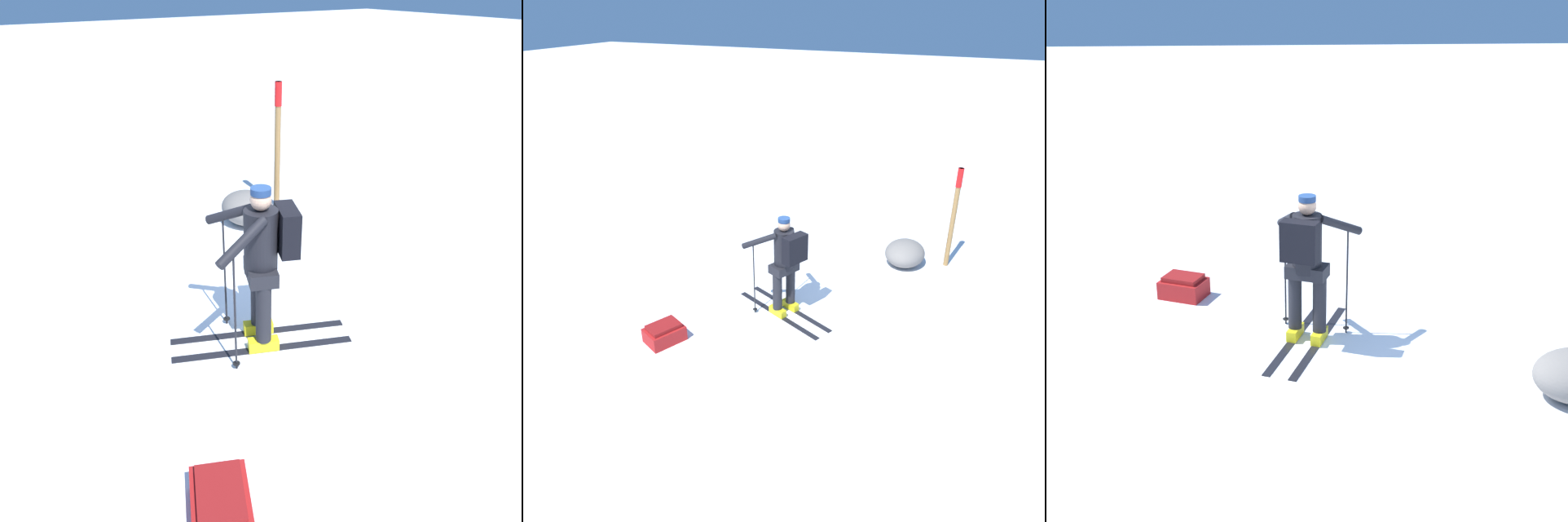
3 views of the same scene
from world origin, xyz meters
The scene contains 3 objects.
ground_plane centered at (0.00, 0.00, 0.00)m, with size 80.00×80.00×0.00m, color white.
skier centered at (-0.59, 0.61, 0.95)m, with size 1.15×1.80×1.65m.
dropped_backpack centered at (-2.02, 1.92, 0.13)m, with size 0.65×0.58×0.29m.
Camera 3 is at (-1.14, -6.51, 3.70)m, focal length 50.00 mm.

